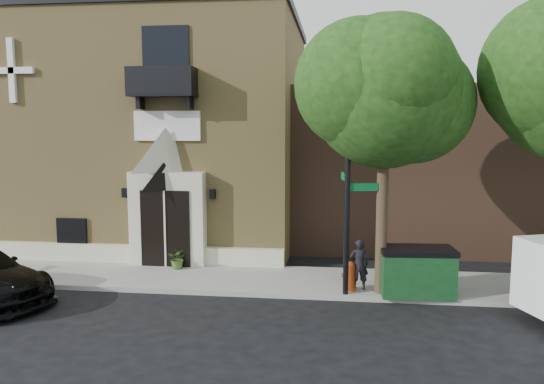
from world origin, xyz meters
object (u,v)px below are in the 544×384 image
at_px(pedestrian_near, 359,265).
at_px(fire_hydrant, 350,276).
at_px(street_sign, 348,190).
at_px(dumpster, 417,271).

bearing_deg(pedestrian_near, fire_hydrant, 8.42).
bearing_deg(street_sign, pedestrian_near, 39.05).
bearing_deg(fire_hydrant, dumpster, -5.57).
distance_m(street_sign, dumpster, 3.03).
bearing_deg(pedestrian_near, dumpster, 166.15).
xyz_separation_m(street_sign, dumpster, (1.97, 0.18, -2.30)).
xyz_separation_m(street_sign, fire_hydrant, (0.12, 0.37, -2.56)).
relative_size(fire_hydrant, pedestrian_near, 0.57).
relative_size(street_sign, pedestrian_near, 3.97).
height_order(street_sign, pedestrian_near, street_sign).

